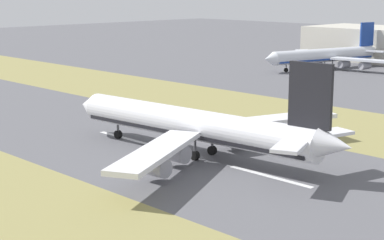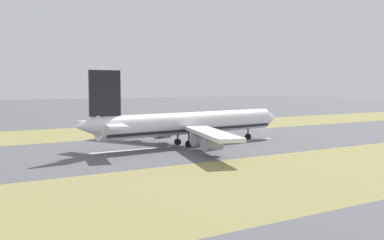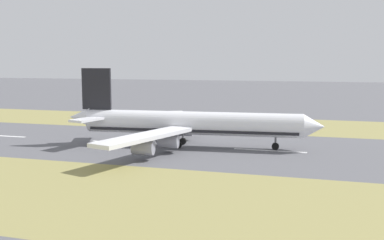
% 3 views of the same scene
% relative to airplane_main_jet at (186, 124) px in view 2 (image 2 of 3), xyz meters
% --- Properties ---
extents(ground_plane, '(800.00, 800.00, 0.00)m').
position_rel_airplane_main_jet_xyz_m(ground_plane, '(-0.70, -0.12, -6.02)').
color(ground_plane, '#56565B').
extents(grass_median_west, '(40.00, 600.00, 0.01)m').
position_rel_airplane_main_jet_xyz_m(grass_median_west, '(-45.70, -0.12, -6.02)').
color(grass_median_west, olive).
rests_on(grass_median_west, ground).
extents(grass_median_east, '(40.00, 600.00, 0.01)m').
position_rel_airplane_main_jet_xyz_m(grass_median_east, '(44.30, -0.12, -6.02)').
color(grass_median_east, olive).
rests_on(grass_median_east, ground).
extents(centreline_dash_mid, '(1.20, 18.00, 0.01)m').
position_rel_airplane_main_jet_xyz_m(centreline_dash_mid, '(-0.70, -18.10, -6.01)').
color(centreline_dash_mid, silver).
rests_on(centreline_dash_mid, ground).
extents(centreline_dash_far, '(1.20, 18.00, 0.01)m').
position_rel_airplane_main_jet_xyz_m(centreline_dash_far, '(-0.70, 21.90, -6.01)').
color(centreline_dash_far, silver).
rests_on(centreline_dash_far, ground).
extents(airplane_main_jet, '(63.90, 67.22, 20.20)m').
position_rel_airplane_main_jet_xyz_m(airplane_main_jet, '(0.00, 0.00, 0.00)').
color(airplane_main_jet, white).
rests_on(airplane_main_jet, ground).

